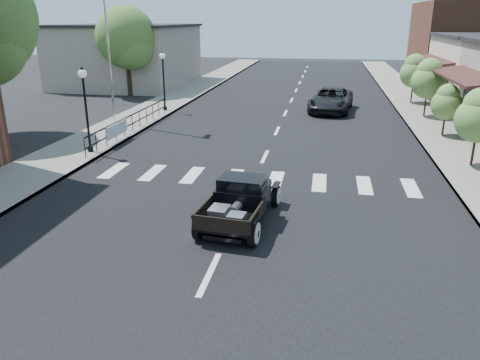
# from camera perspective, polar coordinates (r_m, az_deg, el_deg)

# --- Properties ---
(ground) EXTENTS (120.00, 120.00, 0.00)m
(ground) POSITION_cam_1_polar(r_m,az_deg,el_deg) (13.81, -0.75, -5.24)
(ground) COLOR black
(ground) RESTS_ON ground
(road) EXTENTS (14.00, 80.00, 0.02)m
(road) POSITION_cam_1_polar(r_m,az_deg,el_deg) (28.03, 5.19, 7.34)
(road) COLOR black
(road) RESTS_ON ground
(road_markings) EXTENTS (12.00, 60.00, 0.06)m
(road_markings) POSITION_cam_1_polar(r_m,az_deg,el_deg) (23.18, 4.01, 4.85)
(road_markings) COLOR silver
(road_markings) RESTS_ON ground
(sidewalk_left) EXTENTS (3.00, 80.00, 0.15)m
(sidewalk_left) POSITION_cam_1_polar(r_m,az_deg,el_deg) (29.98, -11.36, 7.95)
(sidewalk_left) COLOR gray
(sidewalk_left) RESTS_ON ground
(sidewalk_right) EXTENTS (3.00, 80.00, 0.15)m
(sidewalk_right) POSITION_cam_1_polar(r_m,az_deg,el_deg) (28.56, 22.53, 6.32)
(sidewalk_right) COLOR gray
(sidewalk_right) RESTS_ON ground
(low_building_left) EXTENTS (10.00, 12.00, 5.00)m
(low_building_left) POSITION_cam_1_polar(r_m,az_deg,el_deg) (44.06, -13.42, 14.47)
(low_building_left) COLOR #A39789
(low_building_left) RESTS_ON ground
(railing) EXTENTS (0.08, 10.00, 1.00)m
(railing) POSITION_cam_1_polar(r_m,az_deg,el_deg) (24.89, -13.02, 6.94)
(railing) COLOR black
(railing) RESTS_ON sidewalk_left
(banner) EXTENTS (0.04, 2.20, 0.60)m
(banner) POSITION_cam_1_polar(r_m,az_deg,el_deg) (23.12, -14.71, 5.38)
(banner) COLOR silver
(banner) RESTS_ON sidewalk_left
(lamp_post_b) EXTENTS (0.36, 0.36, 3.66)m
(lamp_post_b) POSITION_cam_1_polar(r_m,az_deg,el_deg) (21.23, -18.24, 8.10)
(lamp_post_b) COLOR black
(lamp_post_b) RESTS_ON sidewalk_left
(lamp_post_c) EXTENTS (0.36, 0.36, 3.66)m
(lamp_post_c) POSITION_cam_1_polar(r_m,az_deg,el_deg) (30.29, -9.28, 11.83)
(lamp_post_c) COLOR black
(lamp_post_c) RESTS_ON sidewalk_left
(flagpole) EXTENTS (0.12, 0.12, 11.54)m
(flagpole) POSITION_cam_1_polar(r_m,az_deg,el_deg) (26.98, -16.09, 18.91)
(flagpole) COLOR silver
(flagpole) RESTS_ON sidewalk_left
(big_tree_far) EXTENTS (4.51, 4.51, 6.62)m
(big_tree_far) POSITION_cam_1_polar(r_m,az_deg,el_deg) (37.52, -13.60, 14.97)
(big_tree_far) COLOR #46682C
(big_tree_far) RESTS_ON ground
(small_tree_b) EXTENTS (1.77, 1.77, 2.96)m
(small_tree_b) POSITION_cam_1_polar(r_m,az_deg,el_deg) (20.44, 26.91, 5.57)
(small_tree_b) COLOR #55813B
(small_tree_b) RESTS_ON sidewalk_right
(small_tree_c) EXTENTS (1.47, 1.47, 2.46)m
(small_tree_c) POSITION_cam_1_polar(r_m,az_deg,el_deg) (25.37, 23.77, 7.72)
(small_tree_c) COLOR #55813B
(small_tree_c) RESTS_ON sidewalk_right
(small_tree_d) EXTENTS (1.95, 1.95, 3.26)m
(small_tree_d) POSITION_cam_1_polar(r_m,az_deg,el_deg) (30.08, 21.87, 10.30)
(small_tree_d) COLOR #55813B
(small_tree_d) RESTS_ON sidewalk_right
(small_tree_e) EXTENTS (1.90, 1.90, 3.17)m
(small_tree_e) POSITION_cam_1_polar(r_m,az_deg,el_deg) (34.84, 20.39, 11.43)
(small_tree_e) COLOR #55813B
(small_tree_e) RESTS_ON sidewalk_right
(hotrod_pickup) EXTENTS (2.25, 4.15, 1.38)m
(hotrod_pickup) POSITION_cam_1_polar(r_m,az_deg,el_deg) (13.59, 0.06, -2.49)
(hotrod_pickup) COLOR black
(hotrod_pickup) RESTS_ON ground
(second_car) EXTENTS (3.04, 5.56, 1.48)m
(second_car) POSITION_cam_1_polar(r_m,az_deg,el_deg) (30.91, 11.05, 9.55)
(second_car) COLOR black
(second_car) RESTS_ON ground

